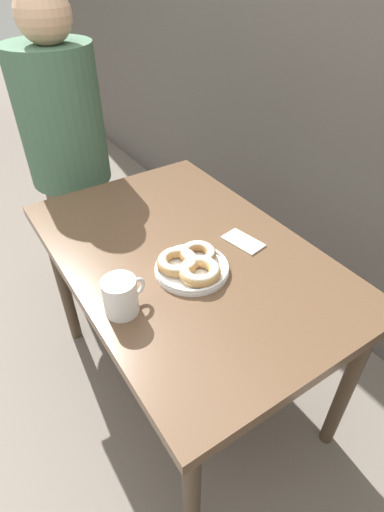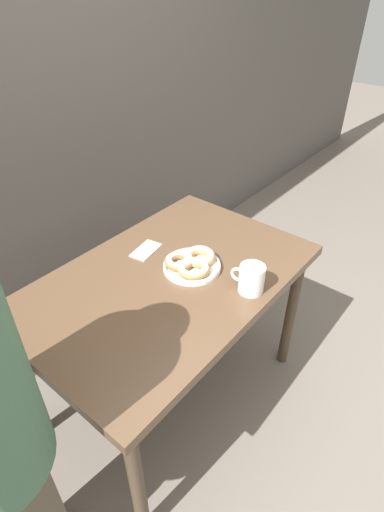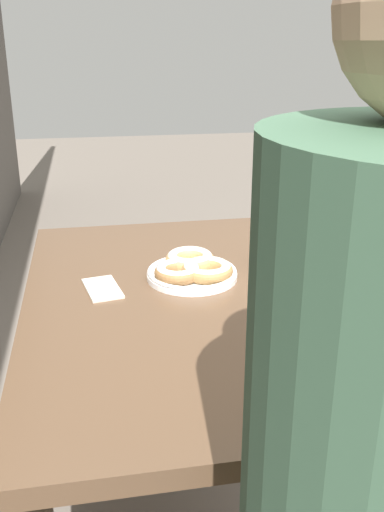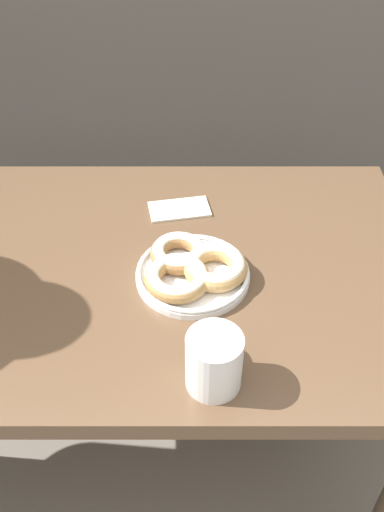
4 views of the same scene
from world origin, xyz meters
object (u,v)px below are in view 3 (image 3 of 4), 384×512
at_px(donut_plate, 192,268).
at_px(napkin, 102,288).
at_px(dining_table, 184,325).
at_px(coffee_mug, 283,247).

bearing_deg(donut_plate, napkin, 97.30).
relative_size(dining_table, donut_plate, 4.91).
distance_m(dining_table, napkin, 0.22).
distance_m(donut_plate, coffee_mug, 0.25).
bearing_deg(coffee_mug, napkin, 97.69).
height_order(donut_plate, napkin, donut_plate).
bearing_deg(dining_table, donut_plate, -21.71).
relative_size(donut_plate, napkin, 1.56).
bearing_deg(napkin, coffee_mug, -82.31).
bearing_deg(donut_plate, coffee_mug, -81.95).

